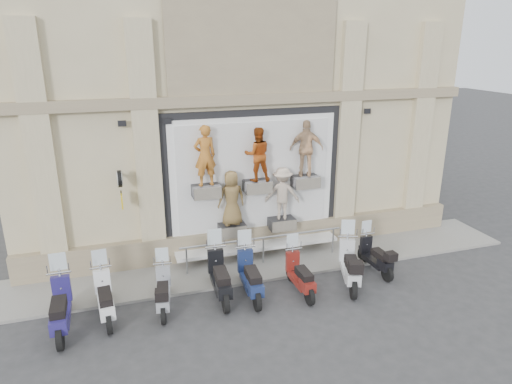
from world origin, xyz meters
The scene contains 14 objects.
ground centered at (0.00, 0.00, 0.00)m, with size 90.00×90.00×0.00m, color #313134.
sidewalk centered at (0.00, 2.10, 0.04)m, with size 16.00×2.20×0.08m, color gray.
building centered at (0.00, 7.00, 6.00)m, with size 14.00×8.60×12.00m, color #C5B690, non-canonical shape.
shop_vitrine centered at (0.07, 2.75, 2.40)m, with size 5.60×0.92×4.30m.
guard_rail centered at (0.00, 2.00, 0.47)m, with size 5.06×0.10×0.93m, color #9EA0A5, non-canonical shape.
clock_sign_bracket centered at (-3.90, 2.47, 2.80)m, with size 0.10×0.80×1.02m.
scooter_a centered at (-5.49, 0.34, 0.84)m, with size 0.60×2.06×1.67m, color navy, non-canonical shape.
scooter_b centered at (-4.52, 0.57, 0.77)m, with size 0.55×1.90×1.54m, color white, non-canonical shape.
scooter_c centered at (-3.13, 0.52, 0.71)m, with size 0.51×1.75×1.42m, color gray, non-canonical shape.
scooter_d centered at (-1.65, 0.64, 0.83)m, with size 0.60×2.04×1.66m, color black, non-canonical shape.
scooter_e centered at (-0.87, 0.48, 0.81)m, with size 0.58×1.99×1.61m, color #16234D, non-canonical shape.
scooter_f centered at (0.44, 0.24, 0.72)m, with size 0.52×1.78×1.45m, color maroon, non-canonical shape.
scooter_g centered at (1.91, 0.21, 0.83)m, with size 0.59×2.04×1.66m, color #B3B6BB, non-canonical shape.
scooter_h centered at (2.99, 0.65, 0.69)m, with size 0.50×1.71×1.39m, color black, non-canonical shape.
Camera 1 is at (-3.96, -9.73, 6.44)m, focal length 32.00 mm.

